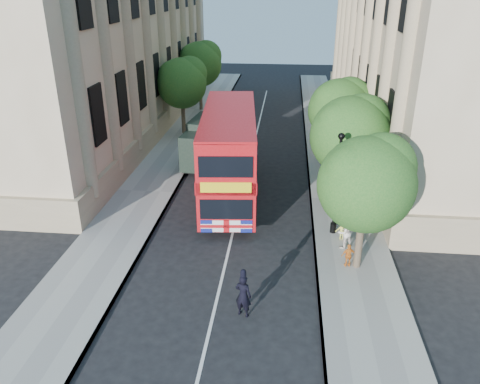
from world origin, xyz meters
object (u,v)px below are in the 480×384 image
(box_van, at_px, (207,144))
(police_constable, at_px, (243,296))
(lamp_post, at_px, (337,188))
(woman_pedestrian, at_px, (345,232))
(double_decker_bus, at_px, (229,152))

(box_van, distance_m, police_constable, 16.35)
(lamp_post, distance_m, box_van, 12.14)
(police_constable, height_order, woman_pedestrian, police_constable)
(double_decker_bus, bearing_deg, woman_pedestrian, -47.52)
(box_van, bearing_deg, police_constable, -69.79)
(lamp_post, distance_m, woman_pedestrian, 2.17)
(box_van, xyz_separation_m, police_constable, (4.04, -15.83, -0.63))
(police_constable, relative_size, woman_pedestrian, 1.10)
(double_decker_bus, distance_m, police_constable, 11.07)
(double_decker_bus, xyz_separation_m, woman_pedestrian, (6.08, -5.51, -1.82))
(box_van, relative_size, police_constable, 3.16)
(double_decker_bus, bearing_deg, police_constable, -85.67)
(box_van, bearing_deg, double_decker_bus, -60.60)
(lamp_post, height_order, box_van, lamp_post)
(double_decker_bus, xyz_separation_m, box_van, (-2.21, 5.07, -1.24))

